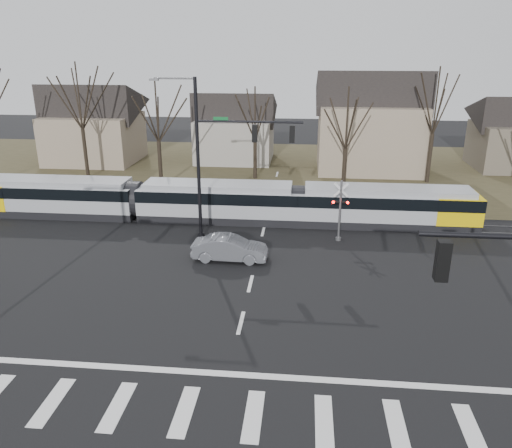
{
  "coord_description": "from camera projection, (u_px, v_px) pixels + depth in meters",
  "views": [
    {
      "loc": [
        2.66,
        -17.75,
        11.94
      ],
      "look_at": [
        0.0,
        9.0,
        2.3
      ],
      "focal_mm": 35.0,
      "sensor_mm": 36.0,
      "label": 1
    }
  ],
  "objects": [
    {
      "name": "ground",
      "position": [
        235.0,
        348.0,
        20.91
      ],
      "size": [
        140.0,
        140.0,
        0.0
      ],
      "primitive_type": "plane",
      "color": "black"
    },
    {
      "name": "sedan",
      "position": [
        230.0,
        248.0,
        29.25
      ],
      "size": [
        1.73,
        4.47,
        1.45
      ],
      "primitive_type": "imported",
      "rotation": [
        0.0,
        0.0,
        1.55
      ],
      "color": "#595B62",
      "rests_on": "ground"
    },
    {
      "name": "rail_pair",
      "position": [
        265.0,
        222.0,
        35.7
      ],
      "size": [
        90.0,
        1.52,
        0.06
      ],
      "color": "#59595E",
      "rests_on": "ground"
    },
    {
      "name": "lane_dashes",
      "position": [
        266.0,
        221.0,
        35.89
      ],
      "size": [
        0.18,
        30.0,
        0.01
      ],
      "color": "silver",
      "rests_on": "ground"
    },
    {
      "name": "crosswalk",
      "position": [
        219.0,
        413.0,
        17.16
      ],
      "size": [
        27.0,
        2.6,
        0.01
      ],
      "color": "silver",
      "rests_on": "ground"
    },
    {
      "name": "tree_row",
      "position": [
        298.0,
        130.0,
        43.38
      ],
      "size": [
        59.2,
        7.2,
        10.0
      ],
      "color": "black",
      "rests_on": "ground"
    },
    {
      "name": "tram",
      "position": [
        216.0,
        200.0,
        35.72
      ],
      "size": [
        36.51,
        2.71,
        2.77
      ],
      "color": "gray",
      "rests_on": "ground"
    },
    {
      "name": "rail_crossing_signal",
      "position": [
        340.0,
        213.0,
        31.79
      ],
      "size": [
        1.08,
        0.36,
        4.0
      ],
      "color": "#59595B",
      "rests_on": "ground"
    },
    {
      "name": "house_c",
      "position": [
        371.0,
        118.0,
        49.21
      ],
      "size": [
        10.8,
        8.64,
        10.1
      ],
      "color": "gray",
      "rests_on": "ground"
    },
    {
      "name": "grass_verge",
      "position": [
        278.0,
        170.0,
        50.88
      ],
      "size": [
        140.0,
        28.0,
        0.01
      ],
      "primitive_type": "cube",
      "color": "#38331E",
      "rests_on": "ground"
    },
    {
      "name": "house_b",
      "position": [
        235.0,
        124.0,
        53.75
      ],
      "size": [
        8.64,
        7.56,
        7.65
      ],
      "color": "gray",
      "rests_on": "ground"
    },
    {
      "name": "stop_line",
      "position": [
        228.0,
        374.0,
        19.22
      ],
      "size": [
        28.0,
        0.35,
        0.01
      ],
      "primitive_type": "cube",
      "color": "silver",
      "rests_on": "ground"
    },
    {
      "name": "signal_pole_far",
      "position": [
        223.0,
        152.0,
        30.91
      ],
      "size": [
        9.28,
        0.44,
        10.2
      ],
      "color": "black",
      "rests_on": "ground"
    },
    {
      "name": "house_a",
      "position": [
        93.0,
        120.0,
        53.11
      ],
      "size": [
        9.72,
        8.64,
        8.6
      ],
      "color": "gray",
      "rests_on": "ground"
    }
  ]
}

